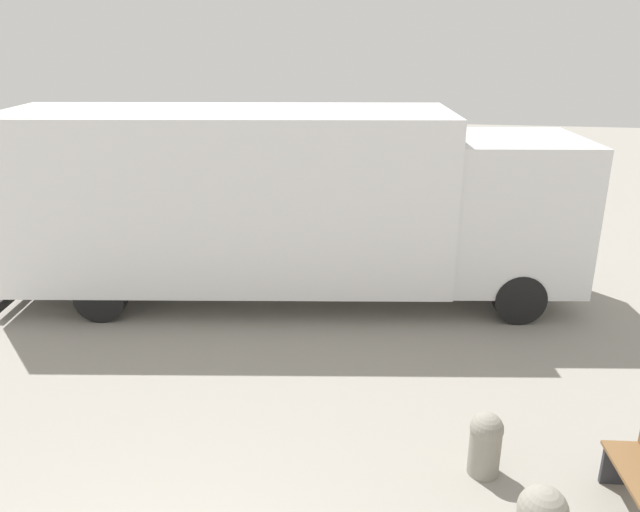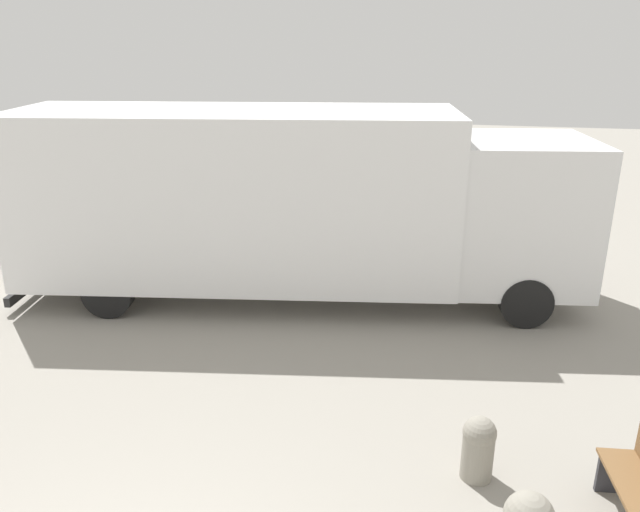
{
  "view_description": "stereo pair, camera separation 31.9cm",
  "coord_description": "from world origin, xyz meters",
  "views": [
    {
      "loc": [
        2.09,
        -2.69,
        4.4
      ],
      "look_at": [
        0.9,
        4.78,
        1.68
      ],
      "focal_mm": 35.0,
      "sensor_mm": 36.0,
      "label": 1
    },
    {
      "loc": [
        2.4,
        -2.63,
        4.4
      ],
      "look_at": [
        0.9,
        4.78,
        1.68
      ],
      "focal_mm": 35.0,
      "sensor_mm": 36.0,
      "label": 2
    }
  ],
  "objects": [
    {
      "name": "delivery_truck",
      "position": [
        -0.09,
        7.25,
        1.76
      ],
      "size": [
        9.72,
        3.64,
        3.22
      ],
      "rotation": [
        0.0,
        0.0,
        0.15
      ],
      "color": "white",
      "rests_on": "ground"
    },
    {
      "name": "bollard_far_bench",
      "position": [
        2.93,
        2.96,
        0.38
      ],
      "size": [
        0.35,
        0.35,
        0.72
      ],
      "color": "gray",
      "rests_on": "ground"
    }
  ]
}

